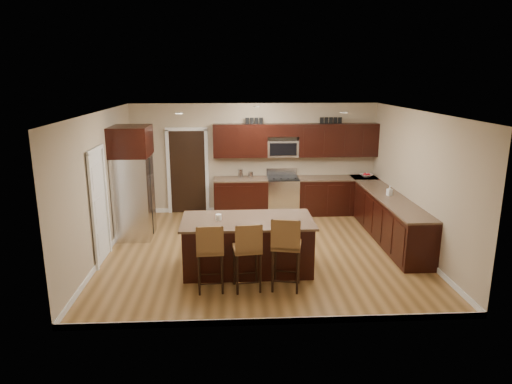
{
  "coord_description": "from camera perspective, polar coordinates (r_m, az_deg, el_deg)",
  "views": [
    {
      "loc": [
        -0.57,
        -8.37,
        3.32
      ],
      "look_at": [
        -0.09,
        0.4,
        1.09
      ],
      "focal_mm": 32.0,
      "sensor_mm": 36.0,
      "label": 1
    }
  ],
  "objects": [
    {
      "name": "fruit_bowl",
      "position": [
        11.56,
        13.63,
        2.03
      ],
      "size": [
        0.37,
        0.37,
        0.07
      ],
      "primitive_type": "imported",
      "rotation": [
        0.0,
        0.0,
        0.3
      ],
      "color": "silver",
      "rests_on": "base_cabinets"
    },
    {
      "name": "floor_mat",
      "position": [
        10.87,
        3.46,
        -3.55
      ],
      "size": [
        1.01,
        0.76,
        0.01
      ],
      "primitive_type": "cube",
      "rotation": [
        0.0,
        0.0,
        -0.17
      ],
      "color": "brown",
      "rests_on": "floor"
    },
    {
      "name": "doorway",
      "position": [
        11.39,
        -8.52,
        2.47
      ],
      "size": [
        0.85,
        0.03,
        2.06
      ],
      "primitive_type": "cube",
      "color": "black",
      "rests_on": "floor"
    },
    {
      "name": "letter_decor",
      "position": [
        11.1,
        4.54,
        8.89
      ],
      "size": [
        2.2,
        0.03,
        0.15
      ],
      "primitive_type": null,
      "color": "black",
      "rests_on": "upper_cabinets"
    },
    {
      "name": "wall_right",
      "position": [
        9.31,
        19.5,
        1.18
      ],
      "size": [
        0.0,
        5.5,
        5.5
      ],
      "primitive_type": "plane",
      "rotation": [
        1.57,
        0.0,
        -1.57
      ],
      "color": "tan",
      "rests_on": "floor"
    },
    {
      "name": "soap_bottle",
      "position": [
        9.85,
        16.35,
        0.17
      ],
      "size": [
        0.12,
        0.12,
        0.21
      ],
      "primitive_type": "imported",
      "rotation": [
        0.0,
        0.0,
        0.28
      ],
      "color": "#B2B2B2",
      "rests_on": "base_cabinets"
    },
    {
      "name": "range",
      "position": [
        11.26,
        3.34,
        -0.45
      ],
      "size": [
        0.76,
        0.64,
        1.11
      ],
      "color": "silver",
      "rests_on": "floor"
    },
    {
      "name": "island",
      "position": [
        8.07,
        -1.05,
        -6.76
      ],
      "size": [
        2.29,
        1.2,
        0.92
      ],
      "rotation": [
        0.0,
        0.0,
        0.01
      ],
      "color": "black",
      "rests_on": "floor"
    },
    {
      "name": "base_cabinets",
      "position": [
        10.52,
        10.58,
        -1.79
      ],
      "size": [
        4.02,
        3.96,
        0.92
      ],
      "color": "black",
      "rests_on": "floor"
    },
    {
      "name": "canister_tall",
      "position": [
        11.06,
        -1.95,
        2.29
      ],
      "size": [
        0.12,
        0.12,
        0.23
      ],
      "primitive_type": "cylinder",
      "color": "silver",
      "rests_on": "base_cabinets"
    },
    {
      "name": "microwave",
      "position": [
        11.17,
        3.34,
        5.46
      ],
      "size": [
        0.76,
        0.31,
        0.4
      ],
      "primitive_type": "cube",
      "color": "silver",
      "rests_on": "upper_cabinets"
    },
    {
      "name": "pantry_door",
      "position": [
        8.73,
        -19.06,
        -1.85
      ],
      "size": [
        0.03,
        0.8,
        2.04
      ],
      "primitive_type": "cube",
      "color": "white",
      "rests_on": "floor"
    },
    {
      "name": "wall_back",
      "position": [
        11.3,
        -0.2,
        4.2
      ],
      "size": [
        6.0,
        0.0,
        6.0
      ],
      "primitive_type": "plane",
      "rotation": [
        1.57,
        0.0,
        0.0
      ],
      "color": "tan",
      "rests_on": "floor"
    },
    {
      "name": "stool_right",
      "position": [
        7.2,
        3.77,
        -6.66
      ],
      "size": [
        0.53,
        0.53,
        1.21
      ],
      "rotation": [
        0.0,
        0.0,
        -0.2
      ],
      "color": "brown",
      "rests_on": "floor"
    },
    {
      "name": "stool_left",
      "position": [
        7.19,
        -5.76,
        -7.22
      ],
      "size": [
        0.44,
        0.44,
        1.12
      ],
      "rotation": [
        0.0,
        0.0,
        0.06
      ],
      "color": "brown",
      "rests_on": "floor"
    },
    {
      "name": "canister_short",
      "position": [
        11.07,
        -0.68,
        2.13
      ],
      "size": [
        0.11,
        0.11,
        0.16
      ],
      "primitive_type": "cylinder",
      "color": "silver",
      "rests_on": "base_cabinets"
    },
    {
      "name": "wall_left",
      "position": [
        8.93,
        -18.84,
        0.72
      ],
      "size": [
        0.0,
        5.5,
        5.5
      ],
      "primitive_type": "plane",
      "rotation": [
        1.57,
        0.0,
        1.57
      ],
      "color": "tan",
      "rests_on": "floor"
    },
    {
      "name": "ceiling",
      "position": [
        8.41,
        0.77,
        10.0
      ],
      "size": [
        6.0,
        6.0,
        0.0
      ],
      "primitive_type": "plane",
      "rotation": [
        3.14,
        0.0,
        0.0
      ],
      "color": "silver",
      "rests_on": "wall_back"
    },
    {
      "name": "refrigerator",
      "position": [
        9.82,
        -15.11,
        1.32
      ],
      "size": [
        0.79,
        0.93,
        2.35
      ],
      "color": "silver",
      "rests_on": "floor"
    },
    {
      "name": "island_jar",
      "position": [
        7.89,
        -4.71,
        -3.15
      ],
      "size": [
        0.1,
        0.1,
        0.1
      ],
      "primitive_type": "cylinder",
      "color": "white",
      "rests_on": "island"
    },
    {
      "name": "stool_mid",
      "position": [
        7.18,
        -1.05,
        -7.11
      ],
      "size": [
        0.47,
        0.47,
        1.13
      ],
      "rotation": [
        0.0,
        0.0,
        0.12
      ],
      "color": "brown",
      "rests_on": "floor"
    },
    {
      "name": "floor",
      "position": [
        9.02,
        0.71,
        -7.37
      ],
      "size": [
        6.0,
        6.0,
        0.0
      ],
      "primitive_type": "plane",
      "color": "olive",
      "rests_on": "ground"
    },
    {
      "name": "upper_cabinets",
      "position": [
        11.17,
        5.23,
        6.56
      ],
      "size": [
        4.0,
        0.33,
        0.8
      ],
      "color": "black",
      "rests_on": "wall_back"
    }
  ]
}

